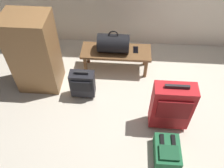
% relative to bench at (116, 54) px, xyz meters
% --- Properties ---
extents(ground_plane, '(6.60, 6.60, 0.00)m').
position_rel_bench_xyz_m(ground_plane, '(0.52, -0.88, -0.31)').
color(ground_plane, beige).
extents(bench, '(1.00, 0.36, 0.36)m').
position_rel_bench_xyz_m(bench, '(0.00, 0.00, 0.00)').
color(bench, brown).
rests_on(bench, ground).
extents(duffel_bag_black, '(0.44, 0.26, 0.34)m').
position_rel_bench_xyz_m(duffel_bag_black, '(-0.04, -0.00, 0.19)').
color(duffel_bag_black, black).
rests_on(duffel_bag_black, bench).
extents(cell_phone, '(0.07, 0.14, 0.01)m').
position_rel_bench_xyz_m(cell_phone, '(0.28, 0.04, 0.06)').
color(cell_phone, black).
rests_on(cell_phone, bench).
extents(suitcase_upright_red, '(0.47, 0.23, 0.72)m').
position_rel_bench_xyz_m(suitcase_upright_red, '(0.69, -0.95, 0.06)').
color(suitcase_upright_red, red).
rests_on(suitcase_upright_red, ground).
extents(suitcase_small_charcoal, '(0.32, 0.19, 0.46)m').
position_rel_bench_xyz_m(suitcase_small_charcoal, '(-0.41, -0.56, -0.07)').
color(suitcase_small_charcoal, black).
rests_on(suitcase_small_charcoal, ground).
extents(backpack_green, '(0.28, 0.38, 0.21)m').
position_rel_bench_xyz_m(backpack_green, '(0.66, -1.37, -0.21)').
color(backpack_green, '#1E6038').
rests_on(backpack_green, ground).
extents(side_cabinet, '(0.56, 0.44, 1.10)m').
position_rel_bench_xyz_m(side_cabinet, '(-1.04, -0.35, 0.24)').
color(side_cabinet, olive).
rests_on(side_cabinet, ground).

